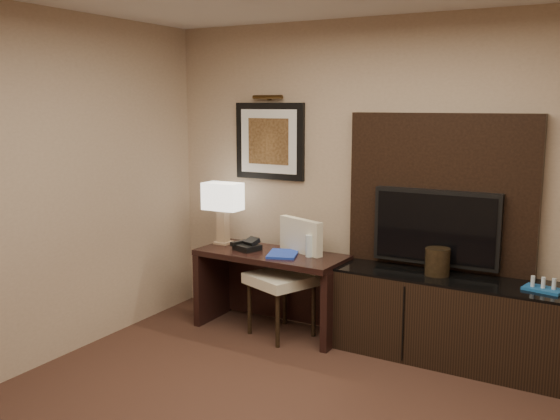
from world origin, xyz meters
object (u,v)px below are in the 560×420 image
Objects in this scene: table_lamp at (223,212)px; minibar_tray at (543,284)px; water_bottle at (309,246)px; desk_chair at (281,278)px; desk_phone at (247,244)px; desk at (271,291)px; ice_bucket at (437,262)px; tv at (436,228)px; credenza at (455,319)px.

table_lamp is 2.78m from minibar_tray.
desk_chair is at bearing -155.36° from water_bottle.
water_bottle is (0.59, 0.05, 0.04)m from desk_phone.
desk_chair is 0.37m from water_bottle.
ice_bucket is (1.43, 0.09, 0.43)m from desk.
desk_chair is 1.74× the size of table_lamp.
minibar_tray is (0.77, -0.05, -0.06)m from ice_bucket.
ice_bucket reaches higher than minibar_tray.
table_lamp is (-1.94, -0.15, -0.02)m from tv.
minibar_tray is at bearing -1.06° from table_lamp.
table_lamp reaches higher than water_bottle.
ice_bucket is (1.08, 0.06, -0.02)m from water_bottle.
desk_chair reaches higher than minibar_tray.
tv reaches higher than table_lamp.
desk_chair is (-1.44, -0.17, 0.18)m from credenza.
minibar_tray is (0.83, -0.20, -0.30)m from tv.
desk_chair is at bearing -13.26° from table_lamp.
desk_chair is 0.45m from desk_phone.
water_bottle is at bearing -179.49° from minibar_tray.
table_lamp is (-0.56, 0.09, 0.65)m from desk.
credenza is 3.32× the size of table_lamp.
credenza is 1.90× the size of desk_chair.
tv is 3.86× the size of minibar_tray.
minibar_tray reaches higher than desk.
desk is 1.59m from credenza.
credenza is at bearing 21.71° from desk_phone.
water_bottle reaches higher than ice_bucket.
tv is 0.91m from minibar_tray.
water_bottle reaches higher than credenza.
ice_bucket is at bearing 6.12° from desk.
desk_phone is (-1.82, -0.12, 0.42)m from credenza.
table_lamp is (-2.15, -0.00, 0.66)m from credenza.
desk_chair reaches higher than ice_bucket.
credenza is at bearing 6.14° from desk.
tv is 5.35× the size of water_bottle.
table_lamp is 2.91× the size of desk_phone.
desk_phone is (-1.61, -0.26, -0.26)m from tv.
desk is 0.47m from desk_phone.
minibar_tray is (2.77, -0.05, -0.28)m from table_lamp.
desk_chair is 2.08m from minibar_tray.
desk_chair reaches higher than desk.
desk_chair reaches higher than water_bottle.
desk_phone is 0.79× the size of minibar_tray.
ice_bucket is at bearing 21.72° from desk_phone.
desk is at bearing 23.42° from desk_phone.
water_bottle reaches higher than desk.
credenza is at bearing 29.35° from desk_chair.
minibar_tray is at bearing 3.70° from desk.
water_bottle reaches higher than desk_phone.
tv is 0.29m from ice_bucket.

